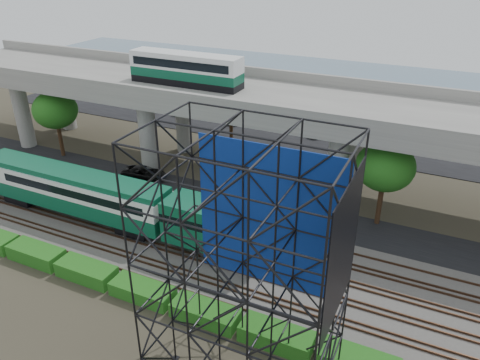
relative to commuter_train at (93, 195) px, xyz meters
The scene contains 13 objects.
ground 9.18m from the commuter_train, 13.26° to the right, with size 140.00×140.00×0.00m, color #474233.
ballast_bed 8.93m from the commuter_train, ahead, with size 90.00×12.00×0.20m, color slate.
service_road 12.34m from the commuter_train, 45.04° to the left, with size 90.00×5.00×0.08m, color black.
parking_lot 33.23m from the commuter_train, 75.14° to the left, with size 90.00×18.00×0.08m, color black.
harbor_water 54.74m from the commuter_train, 81.07° to the left, with size 140.00×40.00×0.03m, color slate.
rail_tracks 8.88m from the commuter_train, ahead, with size 90.00×9.52×0.16m.
commuter_train is the anchor object (origin of this frame).
overpass 16.97m from the commuter_train, 60.36° to the left, with size 80.00×12.00×12.40m.
scaffold_tower 21.95m from the commuter_train, 27.71° to the right, with size 9.36×6.36×15.00m.
hedge_strip 11.63m from the commuter_train, 33.56° to the right, with size 34.60×1.80×1.20m.
trees 14.92m from the commuter_train, 74.90° to the left, with size 40.94×16.94×7.69m.
suv 9.33m from the commuter_train, 98.33° to the left, with size 2.15×4.67×1.30m, color black.
parked_cars 33.32m from the commuter_train, 72.16° to the left, with size 35.04×9.65×1.31m.
Camera 1 is at (18.04, -24.56, 22.12)m, focal length 35.00 mm.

